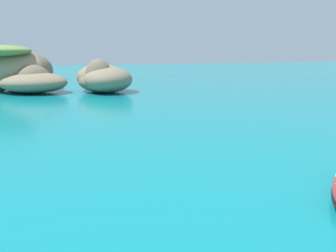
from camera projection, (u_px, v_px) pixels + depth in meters
islet_large at (20, 72)px, 71.28m from camera, size 19.11×22.07×8.77m
islet_small at (103, 79)px, 69.79m from camera, size 12.55×15.68×6.27m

